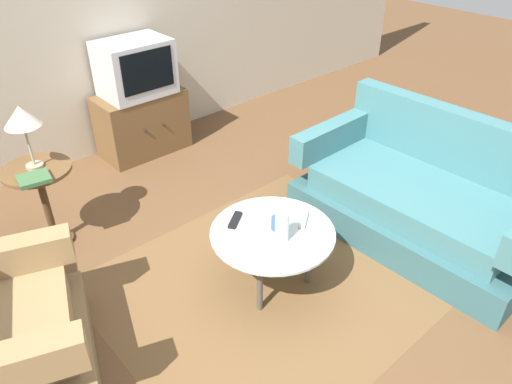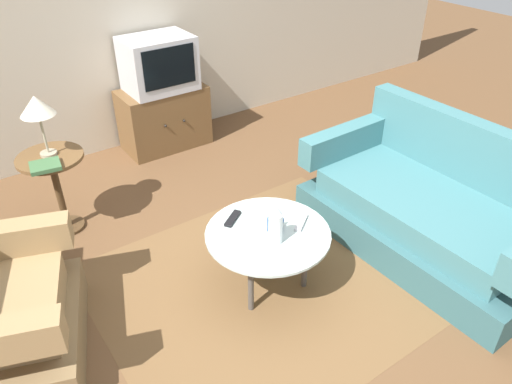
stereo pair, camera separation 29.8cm
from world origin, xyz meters
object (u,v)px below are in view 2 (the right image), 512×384
(tv_remote_silver, at_px, (301,222))
(tv_remote_dark, at_px, (233,218))
(vase, at_px, (276,225))
(book, at_px, (45,166))
(table_lamp, at_px, (37,108))
(couch, at_px, (432,210))
(side_table, at_px, (55,178))
(tv_stand, at_px, (164,118))
(mug, at_px, (274,224))
(television, at_px, (158,64))
(coffee_table, at_px, (268,237))

(tv_remote_silver, bearing_deg, tv_remote_dark, 103.68)
(vase, bearing_deg, book, 125.35)
(table_lamp, xyz_separation_m, vase, (0.85, -1.47, -0.42))
(vase, distance_m, tv_remote_silver, 0.26)
(tv_remote_silver, bearing_deg, couch, -50.71)
(side_table, bearing_deg, tv_stand, 32.61)
(tv_stand, bearing_deg, mug, -98.04)
(tv_stand, relative_size, book, 3.69)
(couch, distance_m, television, 2.63)
(table_lamp, height_order, book, table_lamp)
(television, height_order, table_lamp, television)
(mug, distance_m, book, 1.56)
(couch, height_order, table_lamp, table_lamp)
(tv_stand, xyz_separation_m, tv_remote_silver, (-0.13, -2.18, 0.15))
(coffee_table, relative_size, tv_stand, 0.97)
(side_table, xyz_separation_m, table_lamp, (0.00, 0.02, 0.53))
(tv_remote_dark, xyz_separation_m, book, (-0.83, 0.97, 0.20))
(mug, height_order, tv_remote_silver, mug)
(tv_stand, relative_size, vase, 3.11)
(tv_remote_dark, relative_size, book, 0.77)
(tv_remote_dark, distance_m, tv_remote_silver, 0.43)
(vase, relative_size, tv_remote_dark, 1.55)
(side_table, distance_m, tv_remote_dark, 1.36)
(coffee_table, distance_m, television, 2.20)
(table_lamp, bearing_deg, mug, -56.40)
(couch, bearing_deg, coffee_table, 74.35)
(television, distance_m, table_lamp, 1.44)
(tv_stand, xyz_separation_m, table_lamp, (-1.21, -0.76, 0.68))
(couch, height_order, coffee_table, couch)
(tv_stand, bearing_deg, coffee_table, -99.20)
(coffee_table, xyz_separation_m, tv_stand, (0.35, 2.14, -0.10))
(tv_remote_dark, bearing_deg, tv_stand, 42.60)
(tv_stand, height_order, tv_remote_silver, tv_stand)
(book, bearing_deg, tv_remote_silver, -38.36)
(television, distance_m, vase, 2.27)
(tv_remote_dark, bearing_deg, book, 96.43)
(television, bearing_deg, coffee_table, -99.22)
(coffee_table, relative_size, side_table, 1.24)
(television, xyz_separation_m, book, (-1.28, -0.92, -0.19))
(coffee_table, distance_m, tv_remote_silver, 0.23)
(mug, height_order, tv_remote_dark, mug)
(coffee_table, height_order, side_table, side_table)
(couch, distance_m, table_lamp, 2.74)
(tv_stand, xyz_separation_m, book, (-1.28, -0.93, 0.34))
(couch, distance_m, book, 2.63)
(coffee_table, xyz_separation_m, television, (0.35, 2.13, 0.43))
(television, bearing_deg, couch, -70.96)
(coffee_table, height_order, tv_remote_dark, tv_remote_dark)
(television, bearing_deg, mug, -98.06)
(side_table, bearing_deg, coffee_table, -57.28)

